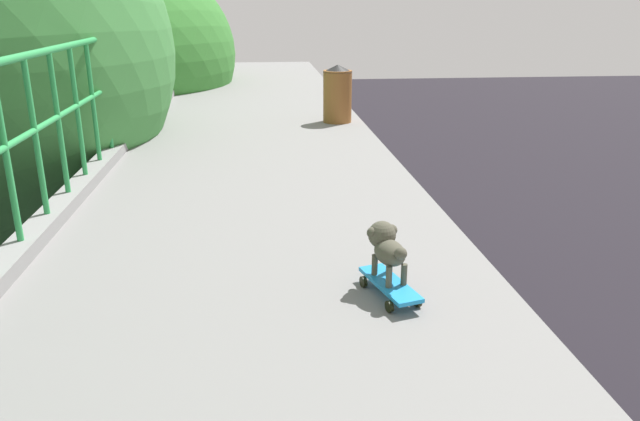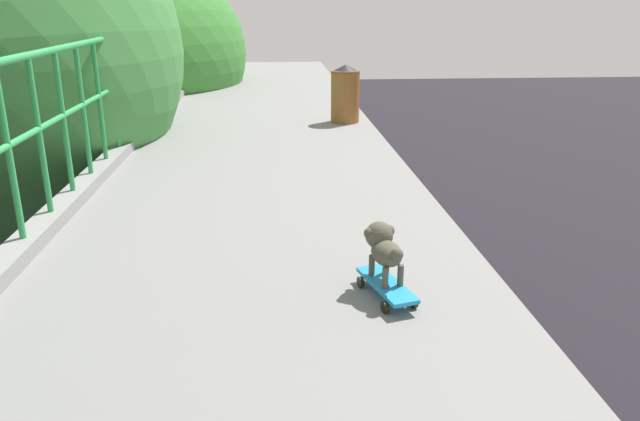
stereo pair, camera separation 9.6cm
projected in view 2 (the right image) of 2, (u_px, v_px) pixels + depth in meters
name	position (u px, v px, depth m)	size (l,w,h in m)	color
car_blue_fifth	(0.00, 333.00, 12.84)	(1.89, 4.19, 1.49)	navy
city_bus	(74.00, 120.00, 29.07)	(2.49, 11.97, 3.48)	#B51419
roadside_tree_far	(111.00, 55.00, 12.84)	(5.68, 5.68, 8.50)	#48381F
roadside_tree_farthest	(163.00, 37.00, 21.73)	(4.36, 4.36, 7.82)	#4C3F20
toy_skateboard	(386.00, 286.00, 3.51)	(0.30, 0.54, 0.09)	#208DD4
small_dog	(383.00, 246.00, 3.51)	(0.23, 0.37, 0.32)	#4E4C3D
litter_bin	(345.00, 93.00, 8.55)	(0.41, 0.41, 0.80)	brown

